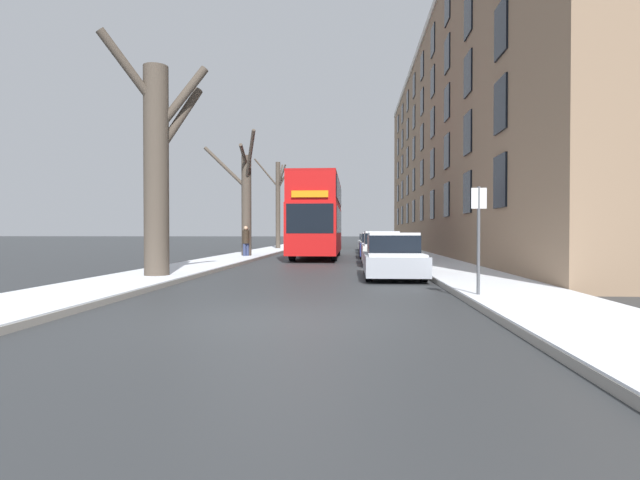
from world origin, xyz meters
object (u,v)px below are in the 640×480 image
at_px(bare_tree_left_1, 245,200).
at_px(parked_car_2, 376,246).
at_px(parked_car_4, 369,242).
at_px(parked_car_0, 393,257).
at_px(double_decker_bus, 317,213).
at_px(bare_tree_left_0, 157,161).
at_px(bare_tree_left_2, 278,202).
at_px(pedestrian_left_sidewalk, 246,241).
at_px(parked_car_1, 381,249).
at_px(parked_car_3, 372,244).
at_px(oncoming_van, 327,234).
at_px(street_sign_post, 479,236).

relative_size(bare_tree_left_1, parked_car_2, 1.59).
bearing_deg(parked_car_4, parked_car_0, -90.00).
xyz_separation_m(double_decker_bus, parked_car_4, (3.35, 11.93, -1.90)).
distance_m(bare_tree_left_0, parked_car_0, 8.06).
relative_size(bare_tree_left_2, pedestrian_left_sidewalk, 4.13).
height_order(double_decker_bus, parked_car_0, double_decker_bus).
bearing_deg(bare_tree_left_0, parked_car_4, 73.87).
xyz_separation_m(parked_car_1, parked_car_4, (-0.00, 17.54, -0.05)).
bearing_deg(parked_car_1, bare_tree_left_0, -133.04).
distance_m(double_decker_bus, parked_car_0, 12.73).
bearing_deg(bare_tree_left_1, parked_car_0, -57.18).
distance_m(bare_tree_left_1, double_decker_bus, 4.17).
relative_size(parked_car_3, pedestrian_left_sidewalk, 2.32).
xyz_separation_m(bare_tree_left_2, parked_car_3, (7.49, -5.76, -3.35)).
bearing_deg(pedestrian_left_sidewalk, parked_car_1, 109.20).
relative_size(parked_car_1, parked_car_4, 1.02).
bearing_deg(parked_car_3, parked_car_2, -90.00).
height_order(bare_tree_left_2, oncoming_van, bare_tree_left_2).
distance_m(parked_car_0, parked_car_4, 24.07).
relative_size(bare_tree_left_2, parked_car_0, 1.69).
height_order(parked_car_0, pedestrian_left_sidewalk, pedestrian_left_sidewalk).
relative_size(double_decker_bus, oncoming_van, 1.74).
bearing_deg(bare_tree_left_0, bare_tree_left_2, 90.31).
bearing_deg(bare_tree_left_2, double_decker_bus, -71.28).
distance_m(parked_car_2, parked_car_3, 6.09).
bearing_deg(bare_tree_left_2, parked_car_2, -57.73).
height_order(parked_car_3, street_sign_post, street_sign_post).
relative_size(parked_car_2, oncoming_van, 0.75).
bearing_deg(double_decker_bus, oncoming_van, 91.19).
relative_size(bare_tree_left_0, parked_car_1, 1.63).
distance_m(parked_car_3, parked_car_4, 5.47).
xyz_separation_m(bare_tree_left_1, parked_car_4, (7.39, 12.61, -2.65)).
distance_m(parked_car_0, oncoming_van, 30.58).
relative_size(parked_car_1, street_sign_post, 1.83).
distance_m(bare_tree_left_2, oncoming_van, 7.58).
distance_m(parked_car_1, street_sign_post, 12.23).
bearing_deg(pedestrian_left_sidewalk, bare_tree_left_2, -127.77).
bearing_deg(parked_car_4, oncoming_van, 120.69).
bearing_deg(bare_tree_left_2, parked_car_0, -72.91).
relative_size(bare_tree_left_2, street_sign_post, 3.07).
bearing_deg(parked_car_2, bare_tree_left_0, -117.97).
bearing_deg(parked_car_0, bare_tree_left_1, 122.82).
distance_m(parked_car_4, oncoming_van, 7.32).
height_order(bare_tree_left_2, pedestrian_left_sidewalk, bare_tree_left_2).
bearing_deg(parked_car_1, oncoming_van, 98.89).
xyz_separation_m(double_decker_bus, oncoming_van, (-0.38, 18.20, -1.28)).
relative_size(parked_car_0, parked_car_2, 1.03).
distance_m(bare_tree_left_0, bare_tree_left_2, 25.70).
bearing_deg(street_sign_post, bare_tree_left_0, 153.99).
distance_m(parked_car_3, oncoming_van, 12.34).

